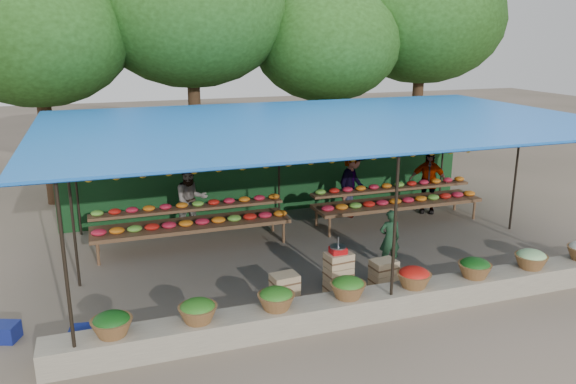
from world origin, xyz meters
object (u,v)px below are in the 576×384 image
object	(u,v)px
blue_crate_front	(87,337)
blue_crate_back	(3,332)
crate_counter	(337,278)
weighing_scale	(338,249)
vendor_seated	(390,239)

from	to	relation	value
blue_crate_front	blue_crate_back	bearing A→B (deg)	163.47
crate_counter	blue_crate_back	distance (m)	5.39
weighing_scale	vendor_seated	bearing A→B (deg)	28.05
crate_counter	blue_crate_front	size ratio (longest dim) A/B	4.94
weighing_scale	vendor_seated	xyz separation A→B (m)	(1.46, 0.78, -0.25)
crate_counter	weighing_scale	distance (m)	0.53
vendor_seated	blue_crate_front	world-z (taller)	vendor_seated
weighing_scale	crate_counter	bearing A→B (deg)	180.00
vendor_seated	blue_crate_front	distance (m)	5.79
crate_counter	blue_crate_back	xyz separation A→B (m)	(-5.39, 0.19, -0.18)
blue_crate_back	blue_crate_front	bearing A→B (deg)	-3.82
vendor_seated	blue_crate_back	distance (m)	6.89
blue_crate_front	blue_crate_back	distance (m)	1.33
vendor_seated	weighing_scale	bearing A→B (deg)	35.47
blue_crate_front	vendor_seated	bearing A→B (deg)	20.44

